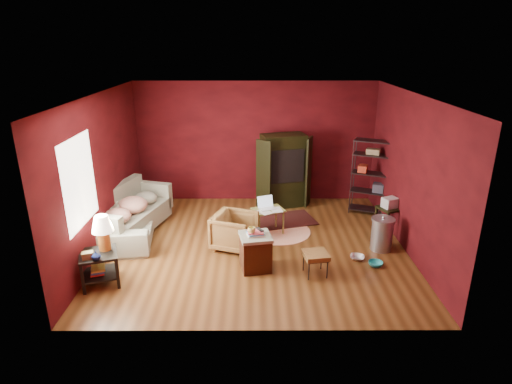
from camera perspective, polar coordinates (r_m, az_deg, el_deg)
room at (r=7.59m, az=-0.30°, el=2.31°), size 5.54×5.04×2.84m
sofa at (r=8.82m, az=-16.49°, el=-2.53°), size 0.99×2.40×0.91m
armchair at (r=7.90m, az=-2.88°, el=-5.01°), size 0.88×0.90×0.74m
pet_bowl_steel at (r=7.81m, az=13.39°, el=-7.88°), size 0.26×0.13×0.25m
pet_bowl_turquoise at (r=7.67m, az=15.71°, el=-8.66°), size 0.25×0.08×0.25m
vase at (r=6.94m, az=-20.55°, el=-7.95°), size 0.18×0.18×0.14m
mug at (r=6.99m, az=-0.58°, el=-5.00°), size 0.13×0.10×0.12m
side_table at (r=7.14m, az=-19.99°, el=-6.47°), size 0.71×0.71×1.11m
sofa_cushions at (r=8.83m, az=-16.68°, el=-2.75°), size 1.34×2.19×0.86m
hamper at (r=7.23m, az=-0.07°, el=-7.91°), size 0.59×0.59×0.71m
footstool at (r=7.11m, az=7.97°, el=-8.42°), size 0.45×0.45×0.40m
rug_round at (r=8.70m, az=3.07°, el=-5.24°), size 1.68×1.68×0.01m
rug_oriental at (r=9.20m, az=3.77°, el=-3.73°), size 1.46×1.17×0.01m
laptop_desk at (r=8.45m, az=1.58°, el=-2.64°), size 0.71×0.63×0.74m
tv_armoire at (r=9.75m, az=3.67°, el=3.00°), size 1.28×0.90×1.68m
wire_shelving at (r=9.61m, az=15.14°, el=2.33°), size 0.88×0.64×1.66m
small_stand at (r=8.71m, az=17.37°, el=-1.98°), size 0.52×0.52×0.79m
trash_can at (r=8.19m, az=16.43°, el=-5.37°), size 0.50×0.50×0.67m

